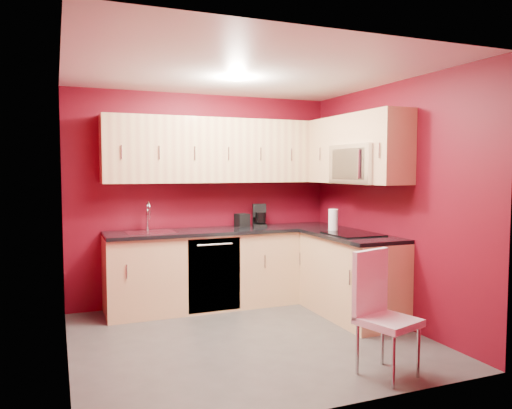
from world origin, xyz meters
TOP-DOWN VIEW (x-y plane):
  - floor at (0.00, 0.00)m, footprint 3.20×3.20m
  - ceiling at (0.00, 0.00)m, footprint 3.20×3.20m
  - wall_back at (0.00, 1.50)m, footprint 3.20×0.00m
  - wall_front at (0.00, -1.50)m, footprint 3.20×0.00m
  - wall_left at (-1.60, 0.00)m, footprint 0.00×3.00m
  - wall_right at (1.60, 0.00)m, footprint 0.00×3.00m
  - base_cabinets_back at (0.20, 1.20)m, footprint 2.80×0.60m
  - base_cabinets_right at (1.30, 0.25)m, footprint 0.60×1.30m
  - countertop_back at (0.20, 1.19)m, footprint 2.80×0.63m
  - countertop_right at (1.29, 0.23)m, footprint 0.63×1.27m
  - upper_cabinets_back at (0.20, 1.32)m, footprint 2.80×0.35m
  - upper_cabinets_right at (1.42, 0.44)m, footprint 0.35×1.55m
  - microwave at (1.39, 0.20)m, footprint 0.42×0.76m
  - cooktop at (1.28, 0.20)m, footprint 0.50×0.55m
  - sink at (-0.70, 1.20)m, footprint 0.52×0.42m
  - dishwasher_front at (-0.05, 0.91)m, footprint 0.60×0.02m
  - downlight at (0.00, 0.30)m, footprint 0.20×0.20m
  - coffee_maker at (0.64, 1.28)m, footprint 0.22×0.25m
  - napkin_holder at (0.43, 1.33)m, footprint 0.17×0.17m
  - paper_towel at (1.22, 0.52)m, footprint 0.16×0.16m
  - dining_chair at (0.70, -1.20)m, footprint 0.49×0.51m

SIDE VIEW (x-z plane):
  - floor at x=0.00m, z-range 0.00..0.00m
  - base_cabinets_back at x=0.20m, z-range 0.00..0.87m
  - base_cabinets_right at x=1.30m, z-range 0.00..0.87m
  - dishwasher_front at x=-0.05m, z-range 0.03..0.84m
  - dining_chair at x=0.70m, z-range 0.00..0.97m
  - countertop_back at x=0.20m, z-range 0.87..0.91m
  - countertop_right at x=1.29m, z-range 0.87..0.91m
  - cooktop at x=1.28m, z-range 0.91..0.92m
  - sink at x=-0.70m, z-range 0.77..1.12m
  - napkin_holder at x=0.43m, z-range 0.91..1.07m
  - paper_towel at x=1.22m, z-range 0.91..1.16m
  - coffee_maker at x=0.64m, z-range 0.91..1.18m
  - wall_back at x=0.00m, z-range -0.35..2.85m
  - wall_front at x=0.00m, z-range -0.35..2.85m
  - wall_left at x=-1.60m, z-range -0.25..2.75m
  - wall_right at x=1.60m, z-range -0.25..2.75m
  - microwave at x=1.39m, z-range 1.45..1.87m
  - upper_cabinets_back at x=0.20m, z-range 1.45..2.20m
  - upper_cabinets_right at x=1.42m, z-range 1.51..2.26m
  - downlight at x=0.00m, z-range 2.48..2.49m
  - ceiling at x=0.00m, z-range 2.50..2.50m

